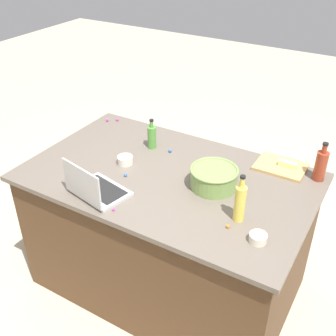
# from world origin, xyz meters

# --- Properties ---
(ground_plane) EXTENTS (12.00, 12.00, 0.00)m
(ground_plane) POSITION_xyz_m (0.00, 0.00, 0.00)
(ground_plane) COLOR #B7A88E
(island_counter) EXTENTS (1.70, 1.05, 0.90)m
(island_counter) POSITION_xyz_m (0.00, 0.00, 0.45)
(island_counter) COLOR #4C331E
(island_counter) RESTS_ON ground
(laptop) EXTENTS (0.35, 0.29, 0.22)m
(laptop) POSITION_xyz_m (0.24, 0.39, 0.95)
(laptop) COLOR #B7B7BC
(laptop) RESTS_ON island_counter
(mixing_bowl_large) EXTENTS (0.28, 0.28, 0.12)m
(mixing_bowl_large) POSITION_xyz_m (-0.28, -0.03, 0.96)
(mixing_bowl_large) COLOR #72934C
(mixing_bowl_large) RESTS_ON island_counter
(bottle_olive) EXTENTS (0.06, 0.06, 0.20)m
(bottle_olive) POSITION_xyz_m (0.26, -0.24, 0.98)
(bottle_olive) COLOR #4C8C38
(bottle_olive) RESTS_ON island_counter
(bottle_oil) EXTENTS (0.06, 0.06, 0.27)m
(bottle_oil) POSITION_xyz_m (-0.52, 0.17, 1.01)
(bottle_oil) COLOR #DBC64C
(bottle_oil) RESTS_ON island_counter
(bottle_soy) EXTENTS (0.07, 0.07, 0.24)m
(bottle_soy) POSITION_xyz_m (-0.78, -0.41, 1.00)
(bottle_soy) COLOR maroon
(bottle_soy) RESTS_ON island_counter
(cutting_board) EXTENTS (0.30, 0.23, 0.02)m
(cutting_board) POSITION_xyz_m (-0.55, -0.42, 0.91)
(cutting_board) COLOR tan
(cutting_board) RESTS_ON island_counter
(butter_stick_left) EXTENTS (0.11, 0.04, 0.04)m
(butter_stick_left) POSITION_xyz_m (-0.59, -0.42, 0.94)
(butter_stick_left) COLOR #F4E58C
(butter_stick_left) RESTS_ON cutting_board
(ramekin_small) EXTENTS (0.09, 0.09, 0.04)m
(ramekin_small) POSITION_xyz_m (-0.67, 0.28, 0.92)
(ramekin_small) COLOR beige
(ramekin_small) RESTS_ON island_counter
(ramekin_medium) EXTENTS (0.10, 0.10, 0.05)m
(ramekin_medium) POSITION_xyz_m (0.30, 0.02, 0.92)
(ramekin_medium) COLOR beige
(ramekin_medium) RESTS_ON island_counter
(candy_0) EXTENTS (0.02, 0.02, 0.02)m
(candy_0) POSITION_xyz_m (0.21, 0.14, 0.91)
(candy_0) COLOR blue
(candy_0) RESTS_ON island_counter
(candy_1) EXTENTS (0.01, 0.01, 0.01)m
(candy_1) POSITION_xyz_m (0.07, 0.44, 0.91)
(candy_1) COLOR #CC3399
(candy_1) RESTS_ON island_counter
(candy_2) EXTENTS (0.02, 0.02, 0.02)m
(candy_2) POSITION_xyz_m (0.70, -0.44, 0.91)
(candy_2) COLOR #CC3399
(candy_2) RESTS_ON island_counter
(candy_3) EXTENTS (0.02, 0.02, 0.02)m
(candy_3) POSITION_xyz_m (0.77, -0.40, 0.91)
(candy_3) COLOR #CC3399
(candy_3) RESTS_ON island_counter
(candy_4) EXTENTS (0.02, 0.02, 0.02)m
(candy_4) POSITION_xyz_m (-0.50, 0.26, 0.91)
(candy_4) COLOR orange
(candy_4) RESTS_ON island_counter
(candy_5) EXTENTS (0.02, 0.02, 0.02)m
(candy_5) POSITION_xyz_m (0.13, -0.24, 0.91)
(candy_5) COLOR blue
(candy_5) RESTS_ON island_counter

